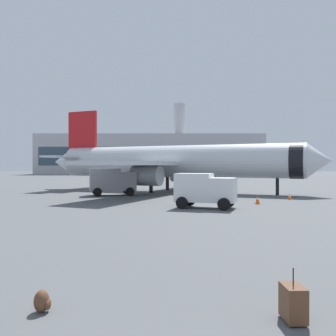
{
  "coord_description": "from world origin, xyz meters",
  "views": [
    {
      "loc": [
        0.31,
        -3.33,
        3.19
      ],
      "look_at": [
        0.44,
        24.6,
        3.0
      ],
      "focal_mm": 39.27,
      "sensor_mm": 36.0,
      "label": 1
    }
  ],
  "objects": [
    {
      "name": "terminal_building",
      "position": [
        -6.09,
        134.5,
        7.32
      ],
      "size": [
        81.26,
        20.74,
        26.39
      ],
      "color": "#B2B2B7",
      "rests_on": "ground"
    },
    {
      "name": "safety_cone_near",
      "position": [
        7.75,
        27.06,
        0.37
      ],
      "size": [
        0.44,
        0.44,
        0.75
      ],
      "color": "#F2590C",
      "rests_on": "ground"
    },
    {
      "name": "traveller_backpack",
      "position": [
        -2.42,
        4.62,
        0.23
      ],
      "size": [
        0.36,
        0.4,
        0.48
      ],
      "color": "brown",
      "rests_on": "ground"
    },
    {
      "name": "service_truck",
      "position": [
        -5.66,
        35.8,
        1.61
      ],
      "size": [
        5.2,
        3.5,
        2.9
      ],
      "color": "gray",
      "rests_on": "ground"
    },
    {
      "name": "cargo_van",
      "position": [
        3.06,
        24.04,
        1.45
      ],
      "size": [
        4.81,
        3.47,
        2.6
      ],
      "color": "white",
      "rests_on": "ground"
    },
    {
      "name": "airplane_at_gate",
      "position": [
        0.9,
        41.1,
        3.66
      ],
      "size": [
        34.06,
        31.27,
        10.5
      ],
      "color": "silver",
      "rests_on": "ground"
    },
    {
      "name": "safety_cone_mid",
      "position": [
        11.69,
        30.92,
        0.29
      ],
      "size": [
        0.44,
        0.44,
        0.59
      ],
      "color": "#F2590C",
      "rests_on": "ground"
    },
    {
      "name": "rolling_suitcase",
      "position": [
        2.87,
        4.13,
        0.39
      ],
      "size": [
        0.42,
        0.65,
        1.1
      ],
      "color": "brown",
      "rests_on": "ground"
    }
  ]
}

